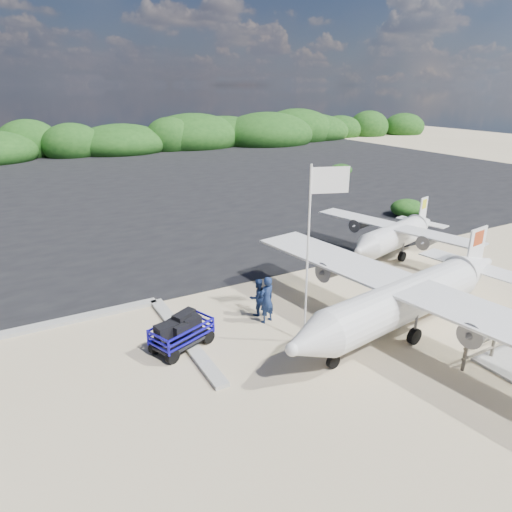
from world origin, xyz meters
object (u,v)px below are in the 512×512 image
at_px(baggage_cart, 183,348).
at_px(crew_b, 258,297).
at_px(flagpole, 304,342).
at_px(aircraft_large, 347,193).
at_px(signboard, 440,311).
at_px(crew_a, 267,300).

height_order(baggage_cart, crew_b, crew_b).
relative_size(flagpole, aircraft_large, 0.46).
relative_size(signboard, aircraft_large, 0.11).
bearing_deg(signboard, aircraft_large, 83.57).
relative_size(baggage_cart, crew_b, 1.49).
bearing_deg(baggage_cart, flagpole, -44.80).
bearing_deg(aircraft_large, baggage_cart, 30.08).
distance_m(baggage_cart, signboard, 10.90).
distance_m(baggage_cart, crew_b, 3.88).
xyz_separation_m(crew_a, crew_b, (-0.01, 0.71, -0.18)).
relative_size(flagpole, signboard, 4.18).
distance_m(crew_a, aircraft_large, 25.02).
height_order(flagpole, crew_a, flagpole).
distance_m(crew_a, crew_b, 0.73).
bearing_deg(crew_b, baggage_cart, 10.99).
distance_m(signboard, crew_b, 7.80).
xyz_separation_m(signboard, crew_b, (-6.91, 3.53, 0.80)).
bearing_deg(crew_b, aircraft_large, -141.57).
height_order(crew_b, aircraft_large, aircraft_large).
height_order(flagpole, signboard, flagpole).
bearing_deg(flagpole, signboard, -6.92).
bearing_deg(crew_a, flagpole, 87.06).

